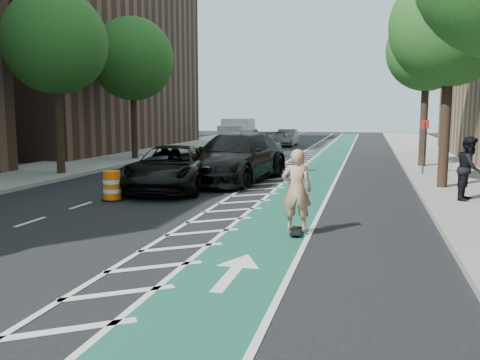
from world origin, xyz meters
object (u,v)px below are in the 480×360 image
(suv_near, at_px, (172,168))
(skateboarder, at_px, (297,190))
(suv_far, at_px, (236,157))
(barrel_a, at_px, (112,187))

(suv_near, bearing_deg, skateboarder, -54.62)
(suv_far, xyz_separation_m, barrel_a, (-2.71, -5.45, -0.53))
(barrel_a, bearing_deg, suv_near, 69.22)
(skateboarder, xyz_separation_m, barrel_a, (-6.41, 3.14, -0.61))
(skateboarder, relative_size, suv_near, 0.33)
(suv_near, relative_size, barrel_a, 6.00)
(skateboarder, bearing_deg, suv_far, -70.71)
(barrel_a, bearing_deg, suv_far, 63.56)
(barrel_a, bearing_deg, skateboarder, -26.06)
(suv_far, height_order, barrel_a, suv_far)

